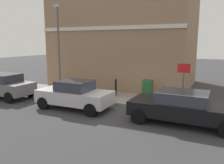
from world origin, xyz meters
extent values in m
plane|color=#38383A|center=(0.00, 0.00, 0.00)|extent=(80.00, 80.00, 0.00)
cube|color=gray|center=(1.89, 6.00, 0.07)|extent=(2.61, 30.00, 0.15)
cube|color=#937256|center=(7.00, 3.09, 3.92)|extent=(7.60, 10.18, 7.83)
cube|color=silver|center=(3.16, 3.09, 4.34)|extent=(0.12, 10.18, 0.24)
cube|color=black|center=(-0.73, -2.53, 0.62)|extent=(1.94, 4.52, 0.60)
cube|color=#2D333D|center=(-0.72, -2.49, 1.15)|extent=(1.67, 2.08, 0.49)
cylinder|color=black|center=(-1.57, -0.82, 0.32)|extent=(0.23, 0.64, 0.64)
cylinder|color=black|center=(0.18, -0.86, 0.32)|extent=(0.23, 0.64, 0.64)
cube|color=#B7B7BC|center=(-0.84, 2.91, 0.65)|extent=(1.69, 3.92, 0.66)
cube|color=#2D333D|center=(-0.84, 2.86, 1.23)|extent=(1.48, 1.67, 0.53)
cylinder|color=black|center=(-1.63, 4.31, 0.32)|extent=(0.22, 0.64, 0.64)
cylinder|color=black|center=(-0.06, 4.32, 0.32)|extent=(0.22, 0.64, 0.64)
cylinder|color=black|center=(-1.62, 1.49, 0.32)|extent=(0.22, 0.64, 0.64)
cylinder|color=black|center=(-0.05, 1.50, 0.32)|extent=(0.22, 0.64, 0.64)
cube|color=slate|center=(-0.69, 8.35, 0.66)|extent=(1.75, 4.03, 0.69)
cube|color=#2D333D|center=(-0.69, 8.34, 1.25)|extent=(1.52, 2.06, 0.51)
cylinder|color=black|center=(-1.51, 6.91, 0.32)|extent=(0.23, 0.64, 0.64)
cylinder|color=black|center=(0.09, 6.89, 0.32)|extent=(0.23, 0.64, 0.64)
cube|color=#1E4C28|center=(2.10, -0.14, 0.72)|extent=(0.40, 0.55, 1.15)
cube|color=#333333|center=(2.10, -0.14, 0.19)|extent=(0.46, 0.61, 0.08)
cylinder|color=black|center=(2.20, 1.92, 0.62)|extent=(0.12, 0.12, 0.95)
sphere|color=black|center=(2.20, 1.92, 1.12)|extent=(0.14, 0.14, 0.14)
cylinder|color=#59595B|center=(0.91, -2.25, 1.30)|extent=(0.08, 0.08, 2.30)
cube|color=white|center=(0.89, -2.25, 2.20)|extent=(0.03, 0.56, 0.40)
cube|color=red|center=(0.87, -2.25, 2.20)|extent=(0.01, 0.60, 0.44)
cylinder|color=#59595B|center=(2.06, 6.07, 2.90)|extent=(0.14, 0.14, 5.50)
cube|color=#A5A599|center=(2.06, 6.07, 5.77)|extent=(0.20, 0.44, 0.20)
camera|label=1|loc=(-10.39, -3.70, 3.44)|focal=36.32mm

